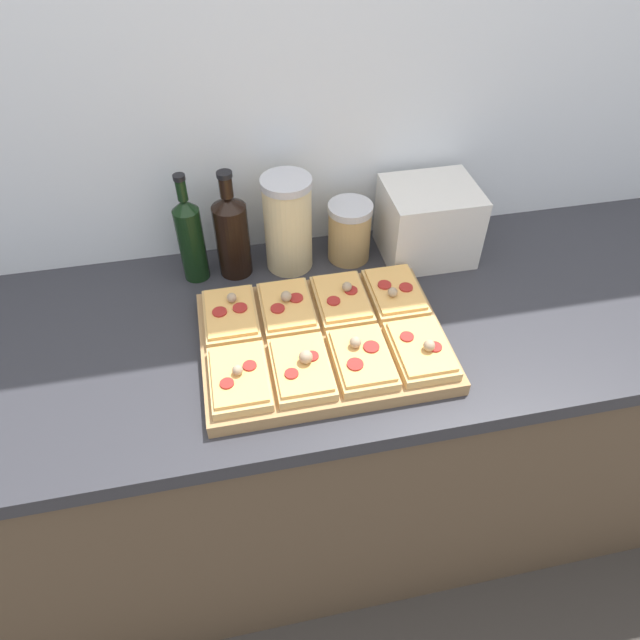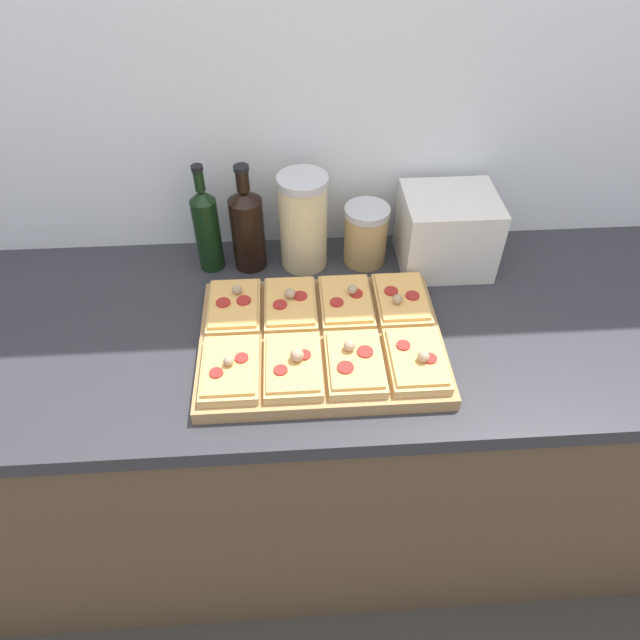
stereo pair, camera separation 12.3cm
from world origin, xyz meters
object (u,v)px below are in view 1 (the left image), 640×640
(wine_bottle, at_px, (232,233))
(toaster_oven, at_px, (428,222))
(olive_oil_bottle, at_px, (191,238))
(grain_jar_tall, at_px, (288,224))
(grain_jar_short, at_px, (349,232))
(cutting_board, at_px, (323,341))

(wine_bottle, height_order, toaster_oven, wine_bottle)
(olive_oil_bottle, relative_size, grain_jar_tall, 1.15)
(olive_oil_bottle, xyz_separation_m, grain_jar_short, (0.39, 0.00, -0.04))
(cutting_board, relative_size, grain_jar_tall, 2.13)
(cutting_board, xyz_separation_m, grain_jar_tall, (-0.02, 0.30, 0.11))
(grain_jar_tall, distance_m, toaster_oven, 0.35)
(cutting_board, xyz_separation_m, grain_jar_short, (0.13, 0.30, 0.06))
(grain_jar_tall, height_order, toaster_oven, grain_jar_tall)
(grain_jar_tall, height_order, grain_jar_short, grain_jar_tall)
(wine_bottle, xyz_separation_m, grain_jar_short, (0.29, 0.00, -0.04))
(grain_jar_short, distance_m, toaster_oven, 0.20)
(grain_jar_tall, distance_m, grain_jar_short, 0.16)
(cutting_board, height_order, olive_oil_bottle, olive_oil_bottle)
(olive_oil_bottle, xyz_separation_m, wine_bottle, (0.10, -0.00, -0.00))
(wine_bottle, distance_m, grain_jar_tall, 0.14)
(grain_jar_short, bearing_deg, wine_bottle, -180.00)
(olive_oil_bottle, distance_m, grain_jar_tall, 0.23)
(wine_bottle, xyz_separation_m, toaster_oven, (0.49, -0.02, -0.02))
(cutting_board, bearing_deg, olive_oil_bottle, 130.39)
(toaster_oven, bearing_deg, grain_jar_short, 173.65)
(wine_bottle, height_order, grain_jar_tall, wine_bottle)
(olive_oil_bottle, height_order, grain_jar_short, olive_oil_bottle)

